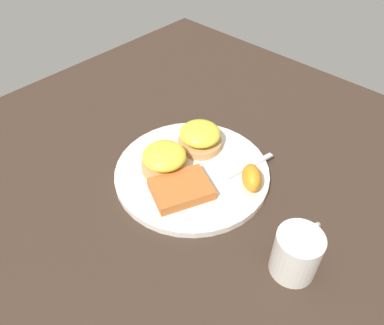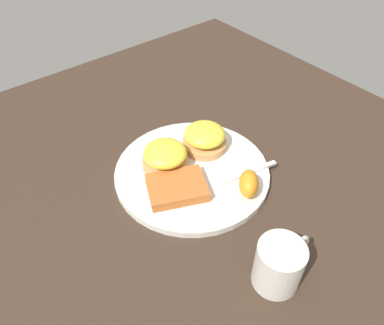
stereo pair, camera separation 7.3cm
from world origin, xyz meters
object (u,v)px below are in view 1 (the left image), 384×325
sandwich_benedict_left (200,137)px  cup (297,253)px  fork (223,180)px  sandwich_benedict_right (165,159)px  orange_wedge (252,178)px  hashbrown_patty (181,189)px

sandwich_benedict_left → cup: cup is taller
fork → cup: cup is taller
sandwich_benedict_right → orange_wedge: (0.08, -0.15, -0.00)m
hashbrown_patty → cup: cup is taller
sandwich_benedict_left → fork: size_ratio=0.42×
orange_wedge → cup: 0.17m
orange_wedge → cup: (-0.09, -0.15, 0.01)m
sandwich_benedict_left → sandwich_benedict_right: 0.10m
sandwich_benedict_left → hashbrown_patty: bearing=-152.4°
sandwich_benedict_right → orange_wedge: sandwich_benedict_right is taller
hashbrown_patty → orange_wedge: size_ratio=1.78×
hashbrown_patty → fork: hashbrown_patty is taller
fork → sandwich_benedict_left: bearing=66.2°
orange_wedge → cup: size_ratio=0.59×
sandwich_benedict_left → hashbrown_patty: size_ratio=0.87×
hashbrown_patty → cup: (0.01, -0.23, 0.02)m
sandwich_benedict_right → hashbrown_patty: sandwich_benedict_right is taller
sandwich_benedict_right → hashbrown_patty: bearing=-109.2°
sandwich_benedict_left → hashbrown_patty: sandwich_benedict_left is taller
orange_wedge → sandwich_benedict_left: bearing=82.6°
sandwich_benedict_left → fork: (-0.04, -0.10, -0.02)m
cup → sandwich_benedict_left: bearing=70.1°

